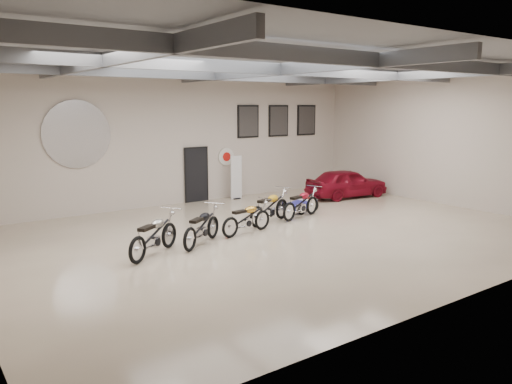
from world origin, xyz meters
TOP-DOWN VIEW (x-y plane):
  - floor at (0.00, 0.00)m, footprint 16.00×12.00m
  - ceiling at (0.00, 0.00)m, footprint 16.00×12.00m
  - back_wall at (0.00, 6.00)m, footprint 16.00×0.02m
  - right_wall at (8.00, 0.00)m, footprint 0.02×12.00m
  - ceiling_beams at (0.00, 0.00)m, footprint 15.80×11.80m
  - door at (0.50, 5.95)m, footprint 0.92×0.08m
  - logo_plaque at (-4.00, 5.95)m, footprint 2.30×0.06m
  - poster_left at (3.00, 5.96)m, footprint 1.05×0.08m
  - poster_mid at (4.60, 5.96)m, footprint 1.05×0.08m
  - poster_right at (6.20, 5.96)m, footprint 1.05×0.08m
  - oil_sign at (1.90, 5.95)m, footprint 0.72×0.10m
  - banner_stand at (2.09, 5.50)m, footprint 0.50×0.23m
  - motorcycle_silver at (-3.88, 0.21)m, footprint 2.11×1.71m
  - motorcycle_black at (-2.41, 0.37)m, footprint 2.00×1.63m
  - motorcycle_gold at (-0.75, 0.63)m, footprint 1.97×0.91m
  - motorcycle_yellow at (0.65, 1.35)m, footprint 2.17×1.29m
  - motorcycle_red at (1.95, 1.31)m, footprint 2.06×1.11m
  - go_kart at (2.79, 2.21)m, footprint 1.89×1.28m
  - vintage_car at (6.00, 3.15)m, footprint 1.84×3.66m

SIDE VIEW (x-z plane):
  - floor at x=0.00m, z-range -0.01..0.01m
  - go_kart at x=2.79m, z-range 0.00..0.63m
  - motorcycle_gold at x=-0.75m, z-range 0.00..0.99m
  - motorcycle_red at x=1.95m, z-range 0.00..1.02m
  - motorcycle_black at x=-2.41m, z-range 0.00..1.04m
  - motorcycle_yellow at x=0.65m, z-range 0.00..1.08m
  - motorcycle_silver at x=-3.88m, z-range 0.00..1.09m
  - vintage_car at x=6.00m, z-range 0.00..1.20m
  - banner_stand at x=2.09m, z-range 0.00..1.80m
  - door at x=0.50m, z-range 0.00..2.10m
  - oil_sign at x=1.90m, z-range 1.34..2.06m
  - back_wall at x=0.00m, z-range 0.00..5.00m
  - right_wall at x=8.00m, z-range 0.00..5.00m
  - logo_plaque at x=-4.00m, z-range 2.22..3.38m
  - poster_left at x=3.00m, z-range 2.42..3.78m
  - poster_mid at x=4.60m, z-range 2.42..3.78m
  - poster_right at x=6.20m, z-range 2.42..3.78m
  - ceiling_beams at x=0.00m, z-range 4.59..4.91m
  - ceiling at x=0.00m, z-range 5.00..5.00m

